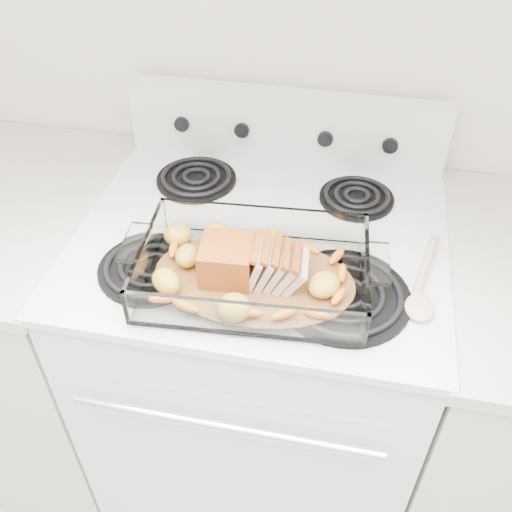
% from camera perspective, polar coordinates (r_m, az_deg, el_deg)
% --- Properties ---
extents(electric_range, '(0.78, 0.70, 1.12)m').
position_cam_1_polar(electric_range, '(1.54, 0.45, -10.72)').
color(electric_range, white).
rests_on(electric_range, ground).
extents(counter_left, '(0.58, 0.68, 0.93)m').
position_cam_1_polar(counter_left, '(1.76, -21.46, -6.87)').
color(counter_left, silver).
rests_on(counter_left, ground).
extents(baking_dish, '(0.42, 0.28, 0.08)m').
position_cam_1_polar(baking_dish, '(1.08, -0.21, -1.77)').
color(baking_dish, white).
rests_on(baking_dish, electric_range).
extents(pork_roast, '(0.20, 0.10, 0.08)m').
position_cam_1_polar(pork_roast, '(1.06, -1.24, -0.67)').
color(pork_roast, brown).
rests_on(pork_roast, baking_dish).
extents(roast_vegetables, '(0.34, 0.19, 0.04)m').
position_cam_1_polar(roast_vegetables, '(1.10, -0.04, -0.29)').
color(roast_vegetables, '#CE6020').
rests_on(roast_vegetables, baking_dish).
extents(wooden_spoon, '(0.07, 0.25, 0.02)m').
position_cam_1_polar(wooden_spoon, '(1.12, 16.29, -3.18)').
color(wooden_spoon, beige).
rests_on(wooden_spoon, electric_range).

